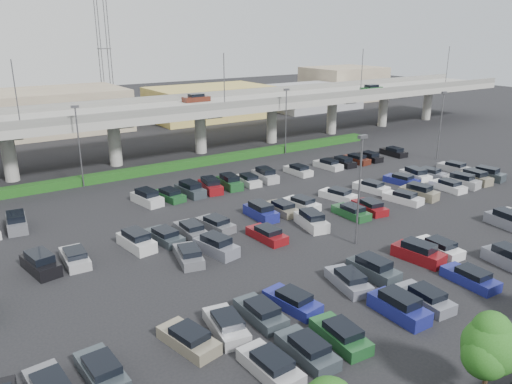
% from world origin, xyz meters
% --- Properties ---
extents(ground, '(280.00, 280.00, 0.00)m').
position_xyz_m(ground, '(0.00, 0.00, 0.00)').
color(ground, black).
extents(overpass, '(150.00, 13.00, 15.80)m').
position_xyz_m(overpass, '(-0.22, 32.01, 6.97)').
color(overpass, gray).
rests_on(overpass, ground).
extents(hedge, '(66.00, 1.60, 1.10)m').
position_xyz_m(hedge, '(0.00, 25.00, 0.55)').
color(hedge, '#113C11').
rests_on(hedge, ground).
extents(parked_cars, '(63.06, 41.62, 1.67)m').
position_xyz_m(parked_cars, '(1.01, -3.72, 0.63)').
color(parked_cars, '#A5A4A8').
rests_on(parked_cars, ground).
extents(light_poles, '(66.90, 48.38, 10.30)m').
position_xyz_m(light_poles, '(-4.13, 2.00, 6.24)').
color(light_poles, '#4D4C51').
rests_on(light_poles, ground).
extents(distant_buildings, '(138.00, 24.00, 9.00)m').
position_xyz_m(distant_buildings, '(12.38, 61.81, 3.74)').
color(distant_buildings, gray).
rests_on(distant_buildings, ground).
extents(comm_tower, '(2.40, 2.40, 30.00)m').
position_xyz_m(comm_tower, '(4.00, 74.00, 15.61)').
color(comm_tower, '#4D4C51').
rests_on(comm_tower, ground).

